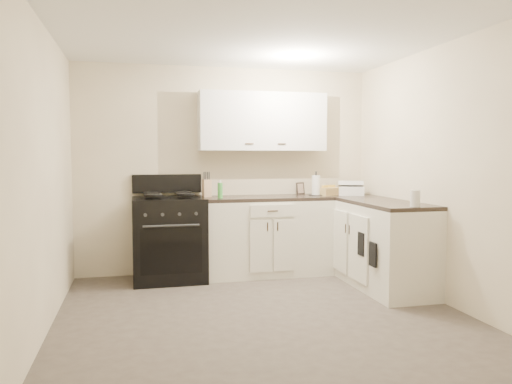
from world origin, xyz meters
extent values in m
plane|color=#473F38|center=(0.00, 0.00, 0.00)|extent=(3.60, 3.60, 0.00)
plane|color=white|center=(0.00, 0.00, 2.50)|extent=(3.60, 3.60, 0.00)
plane|color=#F0E3BE|center=(0.00, 1.80, 1.25)|extent=(3.60, 0.00, 3.60)
plane|color=#F0E3BE|center=(1.80, 0.00, 1.25)|extent=(0.00, 3.60, 3.60)
plane|color=#F0E3BE|center=(-1.80, 0.00, 1.25)|extent=(0.00, 3.60, 3.60)
plane|color=#F0E3BE|center=(0.00, -1.80, 1.25)|extent=(3.60, 0.00, 3.60)
cube|color=silver|center=(0.43, 1.50, 0.45)|extent=(1.55, 0.60, 0.90)
cube|color=silver|center=(1.50, 0.85, 0.45)|extent=(0.60, 1.90, 0.90)
cube|color=black|center=(0.43, 1.50, 0.92)|extent=(1.55, 0.60, 0.04)
cube|color=black|center=(1.50, 0.85, 0.92)|extent=(0.60, 1.90, 0.04)
cube|color=silver|center=(0.43, 1.65, 1.84)|extent=(1.55, 0.30, 0.70)
cube|color=black|center=(-0.72, 1.48, 0.46)|extent=(0.81, 0.70, 0.99)
cube|color=tan|center=(-0.27, 1.60, 1.04)|extent=(0.11, 0.10, 0.21)
cylinder|color=white|center=(1.07, 1.50, 1.06)|extent=(0.11, 0.11, 0.25)
cylinder|color=green|center=(-0.14, 1.41, 1.03)|extent=(0.08, 0.08, 0.18)
cube|color=black|center=(0.94, 1.74, 1.01)|extent=(0.12, 0.08, 0.15)
cube|color=tan|center=(1.25, 1.52, 0.99)|extent=(0.33, 0.28, 0.09)
cube|color=white|center=(1.51, 1.45, 1.00)|extent=(0.39, 0.38, 0.11)
cylinder|color=silver|center=(1.51, 0.00, 1.02)|extent=(0.12, 0.12, 0.16)
cube|color=black|center=(1.18, 0.19, 0.45)|extent=(0.02, 0.14, 0.24)
cube|color=black|center=(1.18, 0.45, 0.51)|extent=(0.02, 0.14, 0.24)
camera|label=1|loc=(-1.09, -4.26, 1.43)|focal=35.00mm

